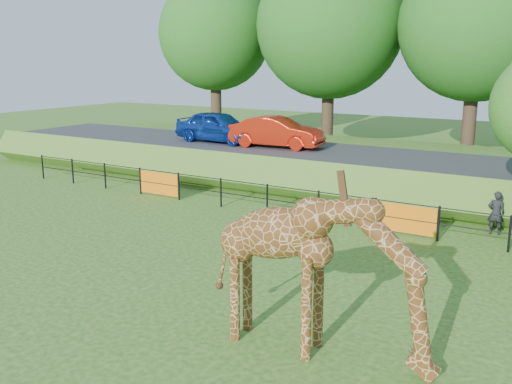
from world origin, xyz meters
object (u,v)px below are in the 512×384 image
car_red (277,132)px  visitor (496,213)px  giraffe (320,275)px  car_blue (218,127)px

car_red → visitor: 11.15m
car_red → visitor: (10.23, -4.19, -1.43)m
giraffe → car_red: bearing=119.2°
giraffe → car_red: giraffe is taller
car_red → visitor: car_red is taller
giraffe → visitor: size_ratio=3.15×
car_blue → car_red: car_blue is taller
car_blue → car_red: bearing=-87.5°
car_blue → visitor: car_blue is taller
visitor → car_blue: bearing=-31.0°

